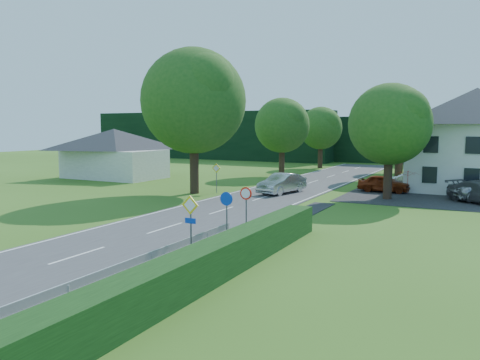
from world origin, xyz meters
The scene contains 27 objects.
road centered at (0.00, 20.00, 0.02)m, with size 7.00×80.00×0.04m, color #3E3D40.
footpath centered at (4.95, 2.00, 0.02)m, with size 1.50×44.00×0.04m, color black.
parking_pad centered at (12.00, 33.00, 0.02)m, with size 14.00×16.00×0.04m, color black.
line_edge_left centered at (-3.25, 20.00, 0.04)m, with size 0.12×80.00×0.01m, color white.
line_edge_right centered at (3.25, 20.00, 0.04)m, with size 0.12×80.00×0.01m, color white.
line_centre centered at (0.00, 20.00, 0.04)m, with size 0.12×80.00×0.01m, color white, non-canonical shape.
hedge_right centered at (6.50, 0.00, 0.65)m, with size 1.20×30.00×1.30m, color black.
tree_main centered at (-6.00, 24.00, 5.82)m, with size 9.40×9.40×11.64m, color #204F17, non-canonical shape.
tree_left_far centered at (-5.00, 40.00, 4.29)m, with size 7.00×7.00×8.58m, color #204F17, non-canonical shape.
tree_right_far centered at (7.00, 42.00, 4.54)m, with size 7.40×7.40×9.09m, color #204F17, non-canonical shape.
tree_left_back centered at (-4.50, 52.00, 4.04)m, with size 6.60×6.60×8.07m, color #204F17, non-canonical shape.
tree_right_back centered at (6.00, 50.00, 3.78)m, with size 6.20×6.20×7.56m, color #204F17, non-canonical shape.
tree_right_mid centered at (8.50, 28.00, 4.29)m, with size 7.00×7.00×8.58m, color #204F17, non-canonical shape.
treeline_left centered at (-28.00, 62.00, 4.00)m, with size 44.00×6.00×8.00m, color black.
treeline_right centered at (8.00, 66.00, 3.50)m, with size 30.00×5.00×7.00m, color black.
bungalow_left centered at (-20.00, 30.00, 2.71)m, with size 11.00×6.50×5.20m.
house_white centered at (14.00, 36.00, 4.41)m, with size 10.60×8.40×8.60m.
streetlight centered at (8.06, 30.00, 4.46)m, with size 2.03×0.18×8.00m.
sign_priority_right centered at (4.30, 7.98, 1.80)m, with size 0.78×0.09×2.59m.
sign_roundabout centered at (4.30, 10.98, 1.67)m, with size 0.64×0.08×2.37m.
sign_speed_limit centered at (4.30, 12.97, 1.77)m, with size 0.64×0.11×2.37m.
sign_priority_left centered at (-4.50, 24.98, 1.72)m, with size 0.78×0.09×2.44m.
moving_car centered at (0.38, 27.10, 0.84)m, with size 1.69×4.86×1.60m, color silver.
motorcycle centered at (0.78, 30.30, 0.50)m, with size 0.61×1.75×0.92m, color black.
parked_car_red centered at (7.54, 31.74, 0.75)m, with size 1.67×4.14×1.41m, color maroon.
parked_car_silver_a centered at (10.00, 33.42, 0.79)m, with size 1.59×4.55×1.50m, color #B9B8BD.
parasol centered at (9.38, 31.93, 0.97)m, with size 2.02×2.06×1.86m, color red.
Camera 1 is at (14.78, -7.67, 5.32)m, focal length 35.00 mm.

